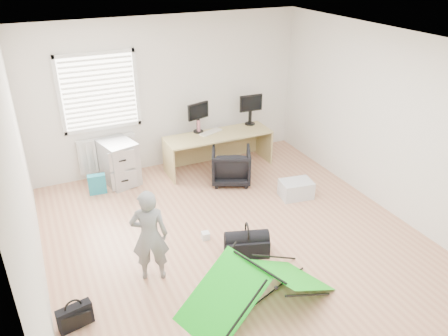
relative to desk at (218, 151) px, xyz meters
name	(u,v)px	position (x,y,z in m)	size (l,w,h in m)	color
ground	(236,240)	(-0.71, -2.18, -0.33)	(5.50, 5.50, 0.00)	tan
back_wall	(168,94)	(-0.71, 0.57, 1.02)	(5.00, 0.02, 2.70)	silver
window	(99,92)	(-1.91, 0.53, 1.22)	(1.20, 0.06, 1.20)	silver
radiator	(108,153)	(-1.91, 0.49, 0.12)	(1.00, 0.12, 0.60)	silver
desk	(218,151)	(0.00, 0.00, 0.00)	(1.95, 0.62, 0.67)	tan
filing_cabinet	(119,162)	(-1.79, 0.19, 0.05)	(0.49, 0.66, 0.77)	#A5A8AB
monitor_left	(198,121)	(-0.29, 0.25, 0.54)	(0.43, 0.09, 0.41)	black
monitor_right	(250,114)	(0.75, 0.21, 0.55)	(0.44, 0.10, 0.43)	black
keyboard	(211,132)	(-0.09, 0.13, 0.34)	(0.46, 0.16, 0.02)	beige
thermos	(199,126)	(-0.28, 0.25, 0.45)	(0.06, 0.06, 0.23)	#B16370
office_chair	(231,166)	(-0.03, -0.59, -0.03)	(0.65, 0.67, 0.61)	black
person	(150,236)	(-1.99, -2.42, 0.28)	(0.45, 0.29, 1.23)	slate
kite	(258,286)	(-1.04, -3.39, -0.06)	(1.75, 0.77, 0.54)	#11BB18
storage_crate	(296,189)	(0.71, -1.52, -0.19)	(0.51, 0.36, 0.29)	#B9BBC2
tote_bag	(97,184)	(-2.23, -0.03, -0.16)	(0.29, 0.13, 0.34)	teal
laptop_bag	(75,317)	(-2.98, -2.86, -0.19)	(0.37, 0.11, 0.28)	black
white_box	(206,236)	(-1.09, -1.98, -0.28)	(0.11, 0.11, 0.11)	silver
duffel_bag	(247,246)	(-0.72, -2.52, -0.21)	(0.58, 0.29, 0.25)	black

